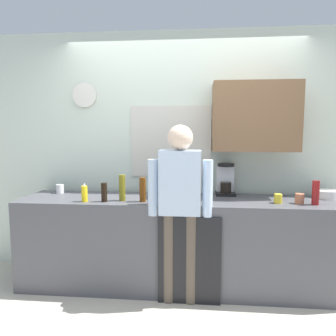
{
  "coord_description": "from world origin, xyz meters",
  "views": [
    {
      "loc": [
        0.15,
        -2.7,
        1.54
      ],
      "look_at": [
        -0.13,
        0.25,
        1.2
      ],
      "focal_mm": 33.48,
      "sensor_mm": 36.0,
      "label": 1
    }
  ],
  "objects_px": {
    "cup_terracotta_mug": "(300,199)",
    "person_at_sink": "(180,199)",
    "bottle_red_vinegar": "(316,193)",
    "cup_yellow_cup": "(278,199)",
    "bottle_amber_beer": "(143,190)",
    "mixing_bowl": "(326,194)",
    "coffee_maker": "(225,181)",
    "cup_white_mug": "(60,189)",
    "dish_soap": "(84,193)",
    "bottle_olive_oil": "(122,188)",
    "bottle_dark_sauce": "(104,192)"
  },
  "relations": [
    {
      "from": "bottle_amber_beer",
      "to": "person_at_sink",
      "type": "distance_m",
      "value": 0.39
    },
    {
      "from": "cup_yellow_cup",
      "to": "dish_soap",
      "type": "distance_m",
      "value": 1.8
    },
    {
      "from": "cup_terracotta_mug",
      "to": "dish_soap",
      "type": "distance_m",
      "value": 1.99
    },
    {
      "from": "bottle_dark_sauce",
      "to": "mixing_bowl",
      "type": "distance_m",
      "value": 2.17
    },
    {
      "from": "coffee_maker",
      "to": "cup_yellow_cup",
      "type": "distance_m",
      "value": 0.59
    },
    {
      "from": "person_at_sink",
      "to": "mixing_bowl",
      "type": "bearing_deg",
      "value": 11.07
    },
    {
      "from": "bottle_olive_oil",
      "to": "person_at_sink",
      "type": "height_order",
      "value": "person_at_sink"
    },
    {
      "from": "coffee_maker",
      "to": "person_at_sink",
      "type": "bearing_deg",
      "value": -128.01
    },
    {
      "from": "bottle_red_vinegar",
      "to": "bottle_amber_beer",
      "type": "relative_size",
      "value": 0.96
    },
    {
      "from": "bottle_red_vinegar",
      "to": "bottle_dark_sauce",
      "type": "distance_m",
      "value": 1.93
    },
    {
      "from": "cup_yellow_cup",
      "to": "mixing_bowl",
      "type": "xyz_separation_m",
      "value": [
        0.53,
        0.28,
        -0.0
      ]
    },
    {
      "from": "cup_terracotta_mug",
      "to": "dish_soap",
      "type": "relative_size",
      "value": 0.51
    },
    {
      "from": "cup_yellow_cup",
      "to": "mixing_bowl",
      "type": "bearing_deg",
      "value": 27.54
    },
    {
      "from": "coffee_maker",
      "to": "bottle_dark_sauce",
      "type": "bearing_deg",
      "value": -158.87
    },
    {
      "from": "bottle_amber_beer",
      "to": "cup_white_mug",
      "type": "height_order",
      "value": "bottle_amber_beer"
    },
    {
      "from": "bottle_red_vinegar",
      "to": "mixing_bowl",
      "type": "relative_size",
      "value": 1.0
    },
    {
      "from": "bottle_red_vinegar",
      "to": "bottle_olive_oil",
      "type": "xyz_separation_m",
      "value": [
        -1.77,
        0.0,
        0.02
      ]
    },
    {
      "from": "cup_yellow_cup",
      "to": "cup_white_mug",
      "type": "bearing_deg",
      "value": 173.12
    },
    {
      "from": "bottle_dark_sauce",
      "to": "cup_yellow_cup",
      "type": "xyz_separation_m",
      "value": [
        1.61,
        0.09,
        -0.05
      ]
    },
    {
      "from": "person_at_sink",
      "to": "bottle_amber_beer",
      "type": "bearing_deg",
      "value": 149.57
    },
    {
      "from": "bottle_olive_oil",
      "to": "bottle_dark_sauce",
      "type": "bearing_deg",
      "value": -160.4
    },
    {
      "from": "bottle_olive_oil",
      "to": "dish_soap",
      "type": "distance_m",
      "value": 0.35
    },
    {
      "from": "coffee_maker",
      "to": "cup_white_mug",
      "type": "height_order",
      "value": "coffee_maker"
    },
    {
      "from": "bottle_red_vinegar",
      "to": "mixing_bowl",
      "type": "height_order",
      "value": "bottle_red_vinegar"
    },
    {
      "from": "cup_white_mug",
      "to": "mixing_bowl",
      "type": "distance_m",
      "value": 2.73
    },
    {
      "from": "cup_white_mug",
      "to": "person_at_sink",
      "type": "bearing_deg",
      "value": -19.8
    },
    {
      "from": "bottle_red_vinegar",
      "to": "person_at_sink",
      "type": "xyz_separation_m",
      "value": [
        -1.21,
        -0.17,
        -0.05
      ]
    },
    {
      "from": "bottle_olive_oil",
      "to": "cup_terracotta_mug",
      "type": "relative_size",
      "value": 2.72
    },
    {
      "from": "cup_white_mug",
      "to": "mixing_bowl",
      "type": "xyz_separation_m",
      "value": [
        2.73,
        0.01,
        -0.01
      ]
    },
    {
      "from": "mixing_bowl",
      "to": "coffee_maker",
      "type": "bearing_deg",
      "value": 175.06
    },
    {
      "from": "bottle_olive_oil",
      "to": "dish_soap",
      "type": "relative_size",
      "value": 1.39
    },
    {
      "from": "coffee_maker",
      "to": "cup_yellow_cup",
      "type": "relative_size",
      "value": 3.88
    },
    {
      "from": "cup_terracotta_mug",
      "to": "person_at_sink",
      "type": "bearing_deg",
      "value": -169.36
    },
    {
      "from": "bottle_olive_oil",
      "to": "bottle_amber_beer",
      "type": "relative_size",
      "value": 1.09
    },
    {
      "from": "cup_terracotta_mug",
      "to": "person_at_sink",
      "type": "height_order",
      "value": "person_at_sink"
    },
    {
      "from": "bottle_olive_oil",
      "to": "mixing_bowl",
      "type": "bearing_deg",
      "value": 8.83
    },
    {
      "from": "bottle_amber_beer",
      "to": "mixing_bowl",
      "type": "distance_m",
      "value": 1.81
    },
    {
      "from": "bottle_red_vinegar",
      "to": "cup_terracotta_mug",
      "type": "relative_size",
      "value": 2.39
    },
    {
      "from": "bottle_red_vinegar",
      "to": "mixing_bowl",
      "type": "distance_m",
      "value": 0.38
    },
    {
      "from": "coffee_maker",
      "to": "bottle_red_vinegar",
      "type": "relative_size",
      "value": 1.5
    },
    {
      "from": "bottle_dark_sauce",
      "to": "person_at_sink",
      "type": "bearing_deg",
      "value": -9.31
    },
    {
      "from": "bottle_red_vinegar",
      "to": "bottle_amber_beer",
      "type": "xyz_separation_m",
      "value": [
        -1.57,
        -0.02,
        0.01
      ]
    },
    {
      "from": "coffee_maker",
      "to": "bottle_olive_oil",
      "type": "xyz_separation_m",
      "value": [
        -1.0,
        -0.39,
        -0.02
      ]
    },
    {
      "from": "bottle_amber_beer",
      "to": "cup_white_mug",
      "type": "distance_m",
      "value": 1.01
    },
    {
      "from": "bottle_red_vinegar",
      "to": "cup_yellow_cup",
      "type": "bearing_deg",
      "value": 173.77
    },
    {
      "from": "coffee_maker",
      "to": "cup_yellow_cup",
      "type": "height_order",
      "value": "coffee_maker"
    },
    {
      "from": "cup_white_mug",
      "to": "person_at_sink",
      "type": "xyz_separation_m",
      "value": [
        1.31,
        -0.47,
        0.01
      ]
    },
    {
      "from": "bottle_red_vinegar",
      "to": "bottle_olive_oil",
      "type": "distance_m",
      "value": 1.77
    },
    {
      "from": "bottle_amber_beer",
      "to": "bottle_dark_sauce",
      "type": "bearing_deg",
      "value": -174.75
    },
    {
      "from": "dish_soap",
      "to": "person_at_sink",
      "type": "distance_m",
      "value": 0.91
    }
  ]
}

